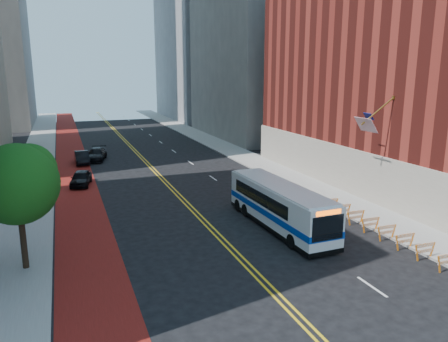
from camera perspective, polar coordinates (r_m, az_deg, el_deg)
name	(u,v)px	position (r m, az deg, el deg)	size (l,w,h in m)	color
ground	(266,285)	(22.53, 5.55, -14.58)	(160.00, 160.00, 0.00)	black
sidewalk_left	(34,174)	(49.09, -23.57, -0.32)	(4.00, 140.00, 0.15)	gray
sidewalk_right	(247,158)	(53.28, 3.08, 1.72)	(4.00, 140.00, 0.15)	gray
bus_lane_paint	(74,171)	(49.01, -19.02, -0.04)	(3.60, 140.00, 0.01)	#61130D
center_line_inner	(148,166)	(49.78, -9.89, 0.67)	(0.14, 140.00, 0.01)	gold
center_line_outer	(151,166)	(49.85, -9.49, 0.70)	(0.14, 140.00, 0.01)	gold
lane_dashes	(174,151)	(58.49, -6.57, 2.59)	(0.14, 98.20, 0.01)	silver
brick_building	(437,64)	(42.98, 26.09, 12.40)	(18.73, 36.00, 22.00)	maroon
midrise_right_near	(267,9)	(73.86, 5.69, 20.32)	(18.00, 26.00, 40.00)	slate
construction_barriers	(378,226)	(29.87, 19.51, -6.83)	(1.42, 10.91, 1.00)	orange
street_tree	(18,181)	(24.66, -25.30, -1.17)	(4.20, 4.20, 6.70)	black
transit_bus	(279,205)	(29.78, 7.16, -4.41)	(2.75, 10.99, 3.00)	silver
car_a	(81,178)	(42.65, -18.19, -0.89)	(1.63, 4.06, 1.38)	black
car_b	(82,158)	(52.64, -18.06, 1.67)	(1.51, 4.33, 1.43)	black
car_c	(96,154)	(54.15, -16.34, 2.09)	(2.02, 4.96, 1.44)	black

